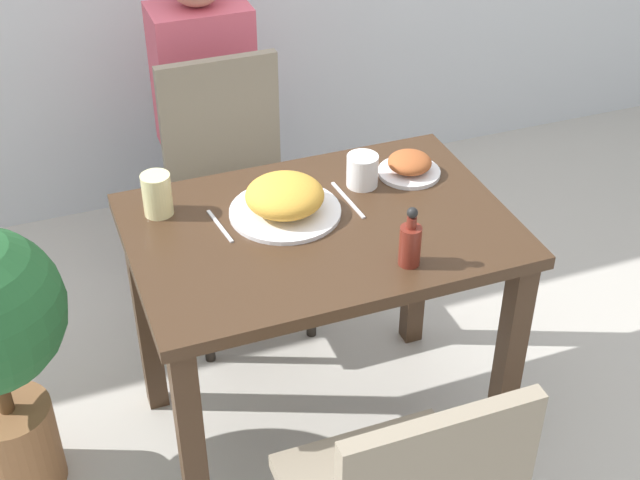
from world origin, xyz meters
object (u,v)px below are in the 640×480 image
object	(u,v)px
juice_glass	(157,194)
sauce_bottle	(410,243)
chair_far	(233,182)
side_plate	(409,165)
drink_cup	(362,171)
food_plate	(285,199)
person_figure	(206,110)

from	to	relation	value
juice_glass	sauce_bottle	xyz separation A→B (m)	(0.52, -0.43, 0.00)
chair_far	side_plate	world-z (taller)	chair_far
side_plate	drink_cup	xyz separation A→B (m)	(-0.15, -0.01, 0.02)
food_plate	side_plate	distance (m)	0.40
chair_far	side_plate	size ratio (longest dim) A/B	5.10
food_plate	person_figure	xyz separation A→B (m)	(0.03, 0.99, -0.22)
person_figure	drink_cup	bearing A→B (deg)	-77.12
side_plate	drink_cup	bearing A→B (deg)	-177.60
drink_cup	chair_far	bearing A→B (deg)	113.35
drink_cup	juice_glass	world-z (taller)	juice_glass
side_plate	person_figure	distance (m)	1.01
chair_far	sauce_bottle	world-z (taller)	sauce_bottle
side_plate	food_plate	bearing A→B (deg)	-170.14
sauce_bottle	person_figure	distance (m)	1.34
food_plate	sauce_bottle	size ratio (longest dim) A/B	1.83
side_plate	juice_glass	bearing A→B (deg)	175.88
chair_far	food_plate	world-z (taller)	chair_far
chair_far	sauce_bottle	distance (m)	0.98
chair_far	sauce_bottle	bearing A→B (deg)	-77.76
chair_far	juice_glass	bearing A→B (deg)	-123.85
food_plate	sauce_bottle	xyz separation A→B (m)	(0.21, -0.31, 0.02)
food_plate	drink_cup	size ratio (longest dim) A/B	3.25
food_plate	sauce_bottle	distance (m)	0.38
food_plate	side_plate	size ratio (longest dim) A/B	1.67
food_plate	person_figure	world-z (taller)	person_figure
food_plate	side_plate	bearing A→B (deg)	9.86
food_plate	sauce_bottle	bearing A→B (deg)	-56.08
drink_cup	food_plate	bearing A→B (deg)	-165.83
side_plate	person_figure	xyz separation A→B (m)	(-0.36, 0.93, -0.21)
juice_glass	sauce_bottle	bearing A→B (deg)	-39.67
drink_cup	person_figure	world-z (taller)	person_figure
person_figure	chair_far	bearing A→B (deg)	-92.72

